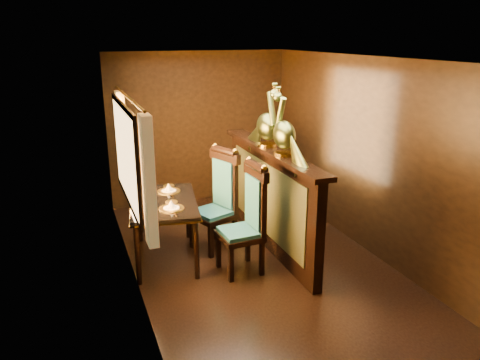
% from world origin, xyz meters
% --- Properties ---
extents(ground, '(5.00, 5.00, 0.00)m').
position_xyz_m(ground, '(0.00, 0.00, 0.00)').
color(ground, black).
rests_on(ground, ground).
extents(room_shell, '(3.04, 5.04, 2.52)m').
position_xyz_m(room_shell, '(-0.09, 0.02, 1.58)').
color(room_shell, black).
rests_on(room_shell, ground).
extents(partition, '(0.26, 2.70, 1.36)m').
position_xyz_m(partition, '(0.32, 0.30, 0.71)').
color(partition, black).
rests_on(partition, ground).
extents(dining_table, '(1.02, 1.45, 0.99)m').
position_xyz_m(dining_table, '(-1.05, 0.46, 0.71)').
color(dining_table, black).
rests_on(dining_table, ground).
extents(chair_left, '(0.51, 0.55, 1.37)m').
position_xyz_m(chair_left, '(-0.16, -0.18, 0.71)').
color(chair_left, black).
rests_on(chair_left, ground).
extents(chair_right, '(0.64, 0.66, 1.38)m').
position_xyz_m(chair_right, '(-0.28, 0.57, 0.72)').
color(chair_right, black).
rests_on(chair_right, ground).
extents(peacock_left, '(0.25, 0.67, 0.80)m').
position_xyz_m(peacock_left, '(0.33, -0.06, 1.76)').
color(peacock_left, '#194C32').
rests_on(peacock_left, partition).
extents(peacock_right, '(0.26, 0.70, 0.83)m').
position_xyz_m(peacock_right, '(0.33, 0.44, 1.78)').
color(peacock_right, '#194C32').
rests_on(peacock_right, partition).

